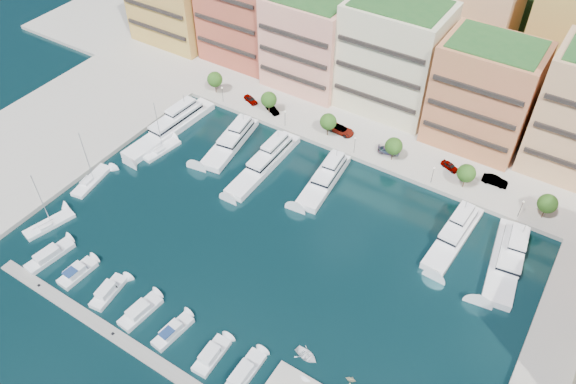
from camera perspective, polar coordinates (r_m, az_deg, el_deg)
name	(u,v)px	position (r m, az deg, el deg)	size (l,w,h in m)	color
ground	(276,247)	(105.64, -1.25, -5.58)	(400.00, 400.00, 0.00)	black
north_quay	(410,90)	(148.37, 12.28, 10.09)	(220.00, 64.00, 2.00)	#9E998E
west_quay	(23,155)	(137.76, -25.34, 3.41)	(34.00, 76.00, 2.00)	#9E998E
hillside	(473,16)	(188.94, 18.32, 16.63)	(240.00, 40.00, 58.00)	#233C18
south_pontoon	(155,362)	(94.39, -13.39, -16.44)	(72.00, 2.20, 0.35)	gray
apartment_1	(244,9)	(151.66, -4.54, 18.00)	(20.00, 16.50, 26.80)	#B14B3B
apartment_2	(309,42)	(140.71, 2.20, 15.00)	(20.00, 15.50, 22.80)	#F2A787
apartment_3	(393,57)	(133.69, 10.63, 13.33)	(22.00, 16.50, 25.80)	beige
apartment_4	(483,94)	(127.53, 19.24, 9.35)	(20.00, 15.50, 23.80)	#BE7B47
backblock_2	(459,18)	(149.41, 16.94, 16.59)	(26.00, 18.00, 30.00)	tan
tree_0	(215,79)	(141.55, -7.45, 11.27)	(3.80, 3.80, 5.65)	#473323
tree_1	(269,100)	(133.30, -1.96, 9.37)	(3.80, 3.80, 5.65)	#473323
tree_2	(328,122)	(126.55, 4.10, 7.13)	(3.80, 3.80, 5.65)	#473323
tree_3	(394,146)	(121.54, 10.69, 4.60)	(3.80, 3.80, 5.65)	#473323
tree_4	(466,173)	(118.50, 17.67, 1.82)	(3.80, 3.80, 5.65)	#473323
tree_5	(548,204)	(117.58, 24.87, -1.08)	(3.80, 3.80, 5.65)	#473323
lamppost_0	(222,92)	(138.39, -6.68, 10.06)	(0.30, 0.30, 4.20)	black
lamppost_1	(285,116)	(129.55, -0.30, 7.74)	(0.30, 0.30, 4.20)	black
lamppost_2	(355,143)	(122.72, 6.81, 5.01)	(0.30, 0.30, 4.20)	black
lamppost_3	(433,172)	(118.27, 14.53, 1.94)	(0.30, 0.30, 4.20)	black
lamppost_4	(522,206)	(116.45, 22.65, -1.34)	(0.30, 0.30, 4.20)	black
yacht_0	(173,125)	(133.73, -11.61, 6.65)	(6.05, 26.20, 7.30)	white
yacht_1	(232,140)	(127.50, -5.71, 5.26)	(7.74, 19.69, 7.30)	white
yacht_2	(266,161)	(121.35, -2.22, 3.20)	(4.67, 23.26, 7.30)	white
yacht_3	(326,177)	(117.57, 3.84, 1.52)	(6.27, 18.49, 7.30)	white
yacht_5	(455,233)	(110.82, 16.62, -4.05)	(5.43, 19.46, 7.30)	white
yacht_6	(507,257)	(109.86, 21.38, -6.21)	(7.84, 20.93, 7.30)	white
cruiser_0	(49,256)	(112.34, -23.07, -6.01)	(3.85, 9.40, 2.55)	silver
cruiser_1	(77,273)	(107.77, -20.63, -7.71)	(3.19, 7.19, 2.66)	silver
cruiser_2	(108,292)	(103.32, -17.79, -9.67)	(3.52, 7.78, 2.55)	silver
cruiser_3	(140,312)	(99.38, -14.79, -11.69)	(3.53, 8.03, 2.55)	silver
cruiser_4	(173,332)	(95.97, -11.65, -13.74)	(3.17, 7.70, 2.66)	silver
cruiser_5	(211,356)	(92.71, -7.79, -16.15)	(3.02, 7.27, 2.55)	silver
cruiser_6	(243,375)	(90.59, -4.62, -18.06)	(2.84, 9.10, 2.55)	silver
sailboat_2	(161,150)	(128.49, -12.73, 4.16)	(4.06, 9.49, 13.20)	white
sailboat_1	(92,181)	(124.71, -19.34, 1.03)	(4.42, 10.51, 13.20)	white
sailboat_0	(49,225)	(118.39, -23.09, -3.07)	(5.15, 10.09, 13.20)	white
tender_0	(306,356)	(92.14, 1.87, -16.27)	(2.84, 3.98, 0.83)	white
tender_1	(351,379)	(90.63, 6.39, -18.40)	(1.44, 1.67, 0.88)	beige
car_0	(251,99)	(138.88, -3.80, 9.36)	(1.70, 4.23, 1.44)	gray
car_1	(272,110)	(135.26, -1.60, 8.37)	(1.47, 4.22, 1.39)	gray
car_2	(342,130)	(129.26, 5.46, 6.32)	(2.75, 5.96, 1.66)	gray
car_3	(389,150)	(125.09, 10.19, 4.18)	(1.94, 4.78, 1.39)	gray
car_4	(450,166)	(124.06, 16.13, 2.55)	(1.66, 4.13, 1.41)	gray
car_5	(495,181)	(123.18, 20.28, 1.09)	(1.82, 5.21, 1.72)	gray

